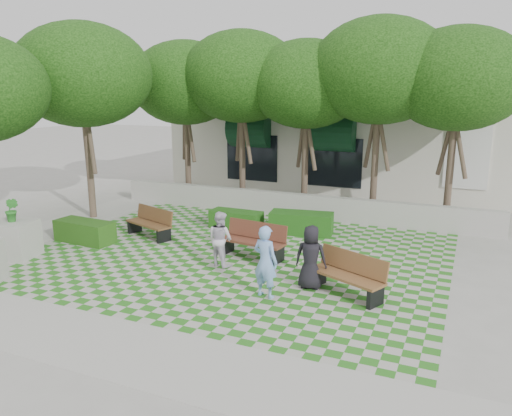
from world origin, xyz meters
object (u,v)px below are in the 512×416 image
at_px(planter_back, 15,238).
at_px(person_white, 220,239).
at_px(hedge_west, 85,231).
at_px(bench_east, 348,275).
at_px(hedge_midright, 301,223).
at_px(hedge_midleft, 236,220).
at_px(person_dark, 311,257).
at_px(bench_west, 150,223).
at_px(bench_mid, 254,241).
at_px(person_blue, 265,262).

xyz_separation_m(planter_back, person_white, (5.80, 1.78, 0.18)).
bearing_deg(hedge_west, bench_east, -5.26).
height_order(hedge_midright, hedge_west, hedge_midright).
relative_size(hedge_midleft, person_white, 1.18).
bearing_deg(person_dark, bench_west, -24.30).
distance_m(bench_mid, hedge_midright, 2.93).
relative_size(person_blue, person_dark, 1.09).
bearing_deg(person_white, hedge_midleft, -53.71).
xyz_separation_m(bench_east, hedge_west, (-8.75, 0.81, -0.14)).
distance_m(bench_mid, bench_west, 4.02).
xyz_separation_m(planter_back, person_blue, (7.78, 0.27, 0.28)).
bearing_deg(person_dark, person_blue, 43.17).
bearing_deg(planter_back, bench_west, 54.31).
xyz_separation_m(bench_mid, hedge_midleft, (-1.81, 2.56, -0.17)).
distance_m(bench_west, hedge_west, 2.08).
xyz_separation_m(bench_mid, planter_back, (-6.37, -2.79, 0.10)).
xyz_separation_m(hedge_midleft, planter_back, (-4.56, -5.35, 0.28)).
height_order(bench_mid, person_dark, person_dark).
height_order(hedge_midleft, hedge_west, hedge_west).
height_order(bench_west, person_blue, person_blue).
distance_m(bench_east, hedge_midright, 5.23).
height_order(hedge_midright, person_blue, person_blue).
xyz_separation_m(person_blue, person_white, (-1.98, 1.51, -0.10)).
bearing_deg(bench_west, person_dark, 0.52).
bearing_deg(bench_mid, planter_back, -148.76).
xyz_separation_m(planter_back, person_dark, (8.60, 1.20, 0.20)).
xyz_separation_m(bench_east, person_white, (-3.73, 0.61, 0.29)).
xyz_separation_m(bench_west, person_white, (3.42, -1.53, 0.31)).
bearing_deg(bench_mid, person_dark, -27.94).
bearing_deg(hedge_midright, bench_east, -59.34).
height_order(bench_east, bench_west, bench_east).
height_order(bench_mid, person_blue, person_blue).
bearing_deg(hedge_midleft, planter_back, -130.44).
bearing_deg(hedge_west, bench_west, 39.81).
xyz_separation_m(bench_east, bench_west, (-7.15, 2.14, -0.02)).
relative_size(bench_mid, person_blue, 1.15).
bearing_deg(person_dark, hedge_west, -11.26).
bearing_deg(hedge_midleft, hedge_midright, 8.04).
xyz_separation_m(bench_east, person_blue, (-1.75, -0.90, 0.39)).
bearing_deg(planter_back, hedge_midleft, 49.56).
height_order(hedge_midright, planter_back, planter_back).
bearing_deg(hedge_midleft, bench_mid, -54.73).
relative_size(hedge_west, person_dark, 1.24).
relative_size(hedge_midleft, planter_back, 1.03).
relative_size(planter_back, person_white, 1.15).
xyz_separation_m(bench_mid, hedge_west, (-5.59, -0.81, -0.15)).
bearing_deg(bench_west, hedge_midleft, 62.29).
bearing_deg(person_white, bench_west, -6.95).
distance_m(bench_mid, person_dark, 2.75).
distance_m(planter_back, person_white, 6.07).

